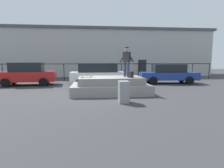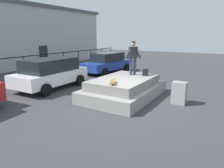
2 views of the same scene
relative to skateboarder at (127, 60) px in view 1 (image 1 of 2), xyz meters
The scene contains 11 objects.
ground_plane 2.72m from the skateboarder, 164.72° to the right, with size 60.00×60.00×0.00m, color #38383A.
concrete_ledge 1.79m from the skateboarder, behind, with size 4.42×2.81×0.96m.
skateboarder is the anchor object (origin of this frame).
skateboard 2.47m from the skateboarder, behind, with size 0.82×0.55×0.12m.
backpack 1.05m from the skateboarder, 81.36° to the right, with size 0.28×0.20×0.35m, color black.
car_red_sedan_near 8.25m from the skateboarder, 148.04° to the left, with size 4.32×2.38×1.75m.
car_white_hatchback_mid 4.79m from the skateboarder, 109.19° to the left, with size 4.34×2.30×1.69m.
car_blue_sedan_far 6.24m from the skateboarder, 44.54° to the left, with size 4.81×2.32×1.60m.
utility_box 3.01m from the skateboarder, 103.51° to the right, with size 0.44×0.60×0.98m, color gray.
fence_row 7.82m from the skateboarder, 103.67° to the left, with size 24.06×0.06×1.63m.
warehouse_building 14.82m from the skateboarder, 97.14° to the left, with size 30.19×6.83×5.81m.
Camera 1 is at (-0.26, -10.48, 1.90)m, focal length 30.58 mm.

